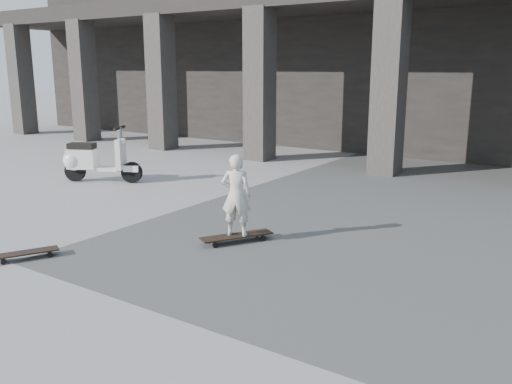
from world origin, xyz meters
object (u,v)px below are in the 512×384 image
Objects in this scene: longboard at (237,236)px; child at (236,195)px; skateboard_spare at (26,253)px; scooter at (89,160)px.

longboard is 0.61m from child.
child reaches higher than longboard.
skateboard_spare is 2.92m from child.
scooter is at bearing 68.32° from skateboard_spare.
longboard is at bearing -14.67° from skateboard_spare.
scooter reaches higher than longboard.
longboard is at bearing -140.64° from child.
skateboard_spare is 5.01m from scooter.
child is (-0.00, -0.00, 0.61)m from longboard.
longboard reaches higher than skateboard_spare.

